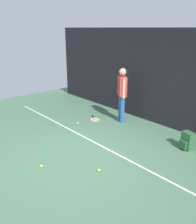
{
  "coord_description": "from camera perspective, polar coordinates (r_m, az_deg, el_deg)",
  "views": [
    {
      "loc": [
        3.93,
        -3.07,
        2.85
      ],
      "look_at": [
        0.0,
        0.4,
        1.0
      ],
      "focal_mm": 38.47,
      "sensor_mm": 36.0,
      "label": 1
    }
  ],
  "objects": [
    {
      "name": "tennis_ball_far_left",
      "position": [
        5.43,
        -13.34,
        -12.39
      ],
      "size": [
        0.07,
        0.07,
        0.07
      ],
      "primitive_type": "sphere",
      "color": "#CCE033",
      "rests_on": "ground"
    },
    {
      "name": "tennis_ball_near_player",
      "position": [
        5.15,
        0.19,
        -13.69
      ],
      "size": [
        0.07,
        0.07,
        0.07
      ],
      "primitive_type": "sphere",
      "color": "#CCE033",
      "rests_on": "ground"
    },
    {
      "name": "court_line",
      "position": [
        6.09,
        1.56,
        -8.43
      ],
      "size": [
        9.0,
        0.05,
        0.0
      ],
      "primitive_type": "cube",
      "color": "white",
      "rests_on": "ground"
    },
    {
      "name": "ground_plane",
      "position": [
        5.74,
        -3.05,
        -10.34
      ],
      "size": [
        12.0,
        12.0,
        0.0
      ],
      "primitive_type": "plane",
      "color": "#4C7556"
    },
    {
      "name": "tennis_ball_mid_court",
      "position": [
        7.51,
        -4.83,
        -2.66
      ],
      "size": [
        0.07,
        0.07,
        0.07
      ],
      "primitive_type": "sphere",
      "color": "#CCE033",
      "rests_on": "ground"
    },
    {
      "name": "backpack",
      "position": [
        6.34,
        20.46,
        -6.49
      ],
      "size": [
        0.35,
        0.34,
        0.44
      ],
      "rotation": [
        0.0,
        0.0,
        5.98
      ],
      "color": "#2D6038",
      "rests_on": "ground"
    },
    {
      "name": "tennis_racket",
      "position": [
        7.86,
        -0.8,
        -1.75
      ],
      "size": [
        0.62,
        0.45,
        0.03
      ],
      "rotation": [
        0.0,
        0.0,
        5.78
      ],
      "color": "black",
      "rests_on": "ground"
    },
    {
      "name": "back_fence",
      "position": [
        7.37,
        15.49,
        7.59
      ],
      "size": [
        10.0,
        0.1,
        2.85
      ],
      "primitive_type": "cube",
      "color": "black",
      "rests_on": "ground"
    },
    {
      "name": "tennis_player",
      "position": [
        7.49,
        5.73,
        4.77
      ],
      "size": [
        0.45,
        0.41,
        1.7
      ],
      "rotation": [
        0.0,
        0.0,
        2.53
      ],
      "color": "#2659A5",
      "rests_on": "ground"
    }
  ]
}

